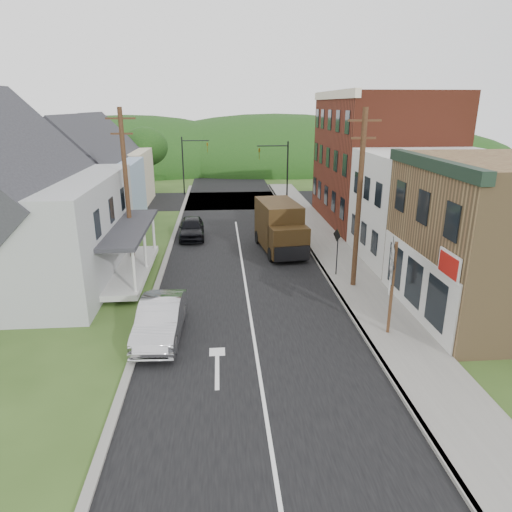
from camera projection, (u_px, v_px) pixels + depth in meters
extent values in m
plane|color=#2D4719|center=(251.00, 321.00, 20.18)|extent=(120.00, 120.00, 0.00)
cube|color=black|center=(240.00, 252.00, 29.64)|extent=(9.00, 90.00, 0.02)
cube|color=black|center=(232.00, 200.00, 45.73)|extent=(60.00, 9.00, 0.02)
cube|color=slate|center=(337.00, 258.00, 28.18)|extent=(2.80, 55.00, 0.15)
cube|color=slate|center=(316.00, 259.00, 28.07)|extent=(0.20, 55.00, 0.15)
cube|color=slate|center=(165.00, 263.00, 27.38)|extent=(0.30, 55.00, 0.12)
cube|color=brown|center=(508.00, 239.00, 19.94)|extent=(8.00, 8.00, 7.00)
cube|color=silver|center=(431.00, 208.00, 27.12)|extent=(8.00, 7.00, 6.50)
cube|color=#5F2516|center=(380.00, 160.00, 35.55)|extent=(8.00, 12.00, 10.00)
cube|color=#AAACAF|center=(17.00, 231.00, 24.08)|extent=(10.00, 12.00, 5.50)
cube|color=#8CA5BF|center=(91.00, 196.00, 34.64)|extent=(7.00, 8.00, 5.00)
cube|color=beige|center=(111.00, 178.00, 43.12)|extent=(7.00, 8.00, 5.00)
cylinder|color=#472D19|center=(359.00, 203.00, 22.50)|extent=(0.26, 0.26, 9.00)
cube|color=#472D19|center=(365.00, 120.00, 21.28)|extent=(1.60, 0.10, 0.10)
cube|color=#472D19|center=(363.00, 138.00, 21.53)|extent=(1.20, 0.10, 0.10)
cylinder|color=#472D19|center=(127.00, 190.00, 25.84)|extent=(0.26, 0.26, 9.00)
cube|color=#472D19|center=(120.00, 118.00, 24.61)|extent=(1.60, 0.10, 0.10)
cube|color=#472D19|center=(122.00, 134.00, 24.86)|extent=(1.20, 0.10, 0.10)
cylinder|color=black|center=(287.00, 175.00, 41.85)|extent=(0.14, 0.14, 6.00)
cylinder|color=black|center=(273.00, 146.00, 40.93)|extent=(2.80, 0.10, 0.10)
imported|color=olive|center=(259.00, 154.00, 41.06)|extent=(0.16, 0.20, 1.00)
cylinder|color=black|center=(183.00, 166.00, 47.71)|extent=(0.14, 0.14, 6.00)
cylinder|color=black|center=(195.00, 141.00, 47.00)|extent=(2.80, 0.10, 0.10)
imported|color=olive|center=(207.00, 147.00, 47.31)|extent=(0.16, 0.20, 1.00)
cylinder|color=#382616|center=(0.00, 192.00, 36.91)|extent=(0.36, 0.36, 4.76)
cylinder|color=#382616|center=(147.00, 175.00, 49.16)|extent=(0.36, 0.36, 3.92)
ellipsoid|color=black|center=(145.00, 147.00, 48.23)|extent=(4.80, 4.80, 4.08)
ellipsoid|color=black|center=(227.00, 165.00, 72.22)|extent=(90.00, 30.00, 16.00)
imported|color=#ACABB0|center=(161.00, 320.00, 18.53)|extent=(1.87, 4.85, 1.58)
imported|color=black|center=(192.00, 228.00, 32.54)|extent=(1.89, 4.39, 1.47)
cube|color=#31200D|center=(278.00, 223.00, 29.78)|extent=(2.79, 4.59, 2.87)
cube|color=#31200D|center=(288.00, 242.00, 27.55)|extent=(2.45, 1.85, 1.88)
cube|color=black|center=(288.00, 228.00, 27.48)|extent=(2.20, 1.43, 0.05)
cube|color=black|center=(292.00, 254.00, 26.92)|extent=(2.18, 0.41, 0.89)
cylinder|color=black|center=(271.00, 255.00, 27.69)|extent=(0.38, 0.92, 0.89)
cylinder|color=black|center=(304.00, 253.00, 28.08)|extent=(0.38, 0.92, 0.89)
cylinder|color=black|center=(258.00, 237.00, 31.36)|extent=(0.38, 0.92, 0.89)
cylinder|color=black|center=(287.00, 235.00, 31.76)|extent=(0.38, 0.92, 0.89)
cube|color=#472D19|center=(392.00, 288.00, 18.27)|extent=(0.16, 0.16, 3.89)
cube|color=black|center=(393.00, 259.00, 17.90)|extent=(0.77, 2.12, 0.09)
cube|color=silver|center=(394.00, 253.00, 17.04)|extent=(0.22, 0.59, 0.24)
cube|color=silver|center=(392.00, 266.00, 17.20)|extent=(0.24, 0.64, 0.61)
cube|color=silver|center=(391.00, 278.00, 17.35)|extent=(0.22, 0.59, 0.31)
cube|color=silver|center=(393.00, 247.00, 17.75)|extent=(0.22, 0.59, 0.24)
cube|color=silver|center=(392.00, 259.00, 17.91)|extent=(0.24, 0.64, 0.61)
cube|color=silver|center=(391.00, 271.00, 18.07)|extent=(0.22, 0.59, 0.31)
cube|color=silver|center=(393.00, 242.00, 18.47)|extent=(0.22, 0.59, 0.24)
cube|color=silver|center=(391.00, 253.00, 18.63)|extent=(0.24, 0.64, 0.61)
cube|color=silver|center=(390.00, 265.00, 18.78)|extent=(0.22, 0.59, 0.31)
cube|color=silver|center=(389.00, 286.00, 18.26)|extent=(0.18, 0.48, 0.61)
cylinder|color=black|center=(337.00, 253.00, 24.94)|extent=(0.08, 0.08, 2.46)
cube|color=black|center=(337.00, 235.00, 24.61)|extent=(0.23, 0.69, 0.73)
cube|color=#DACE0B|center=(337.00, 235.00, 24.61)|extent=(0.22, 0.63, 0.65)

